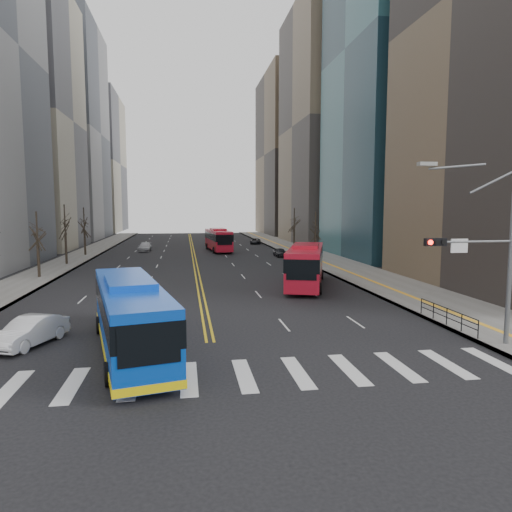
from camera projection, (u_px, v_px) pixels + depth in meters
ground at (217, 377)px, 19.48m from camera, size 220.00×220.00×0.00m
sidewalk_right at (315, 256)px, 66.37m from camera, size 7.00×130.00×0.15m
sidewalk_left at (70, 261)px, 61.14m from camera, size 5.00×130.00×0.15m
crosswalk at (217, 377)px, 19.48m from camera, size 26.70×4.00×0.01m
centerline at (193, 252)px, 73.51m from camera, size 0.55×100.00×0.01m
office_towers at (190, 116)px, 84.24m from camera, size 83.00×134.00×58.00m
signal_mast at (485, 254)px, 23.04m from camera, size 5.37×0.37×9.39m
pedestrian_railing at (447, 314)px, 27.48m from camera, size 0.06×6.06×1.02m
street_trees at (132, 228)px, 51.80m from camera, size 35.20×47.20×7.60m
blue_bus at (130, 314)px, 22.59m from camera, size 5.48×13.22×3.74m
red_bus_near at (306, 263)px, 41.70m from camera, size 6.58×12.61×3.88m
red_bus_far at (218, 239)px, 75.07m from camera, size 3.89×12.07×3.75m
car_white at (30, 331)px, 23.86m from camera, size 3.19×4.82×1.50m
car_dark_mid at (280, 252)px, 66.62m from camera, size 1.72×3.84×1.28m
car_silver at (145, 247)px, 74.98m from camera, size 2.07×4.80×1.38m
car_dark_far at (255, 241)px, 89.81m from camera, size 2.69×4.27×1.10m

